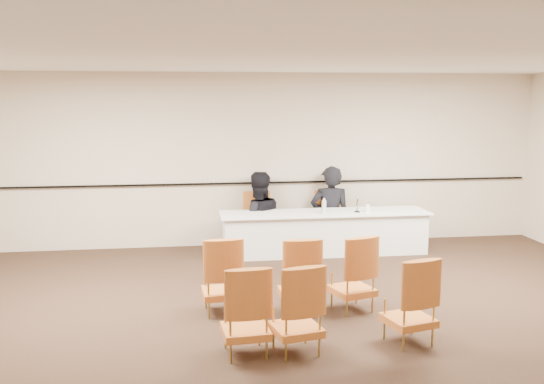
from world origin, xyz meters
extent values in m
plane|color=black|center=(0.00, 0.00, 0.00)|extent=(10.00, 10.00, 0.00)
plane|color=silver|center=(0.00, 0.00, 3.00)|extent=(10.00, 10.00, 0.00)
cube|color=beige|center=(0.00, 4.00, 1.50)|extent=(10.00, 0.04, 3.00)
cube|color=black|center=(0.00, 3.96, 1.10)|extent=(9.80, 0.04, 0.03)
imported|color=black|center=(1.21, 3.73, 0.44)|extent=(0.75, 0.55, 1.92)
imported|color=black|center=(-0.07, 3.73, 0.41)|extent=(0.96, 0.78, 1.83)
cube|color=white|center=(1.55, 3.20, 0.70)|extent=(0.35, 0.30, 0.00)
cylinder|color=silver|center=(0.94, 3.08, 0.74)|extent=(0.08, 0.08, 0.10)
cylinder|color=white|center=(1.68, 3.08, 0.76)|extent=(0.11, 0.11, 0.13)
camera|label=1|loc=(-1.27, -6.43, 2.59)|focal=40.00mm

